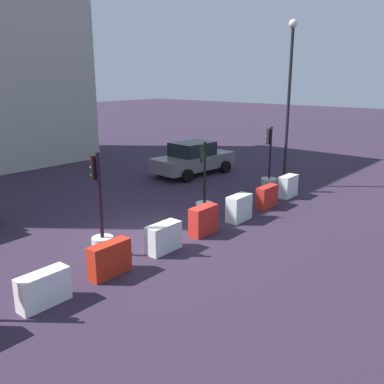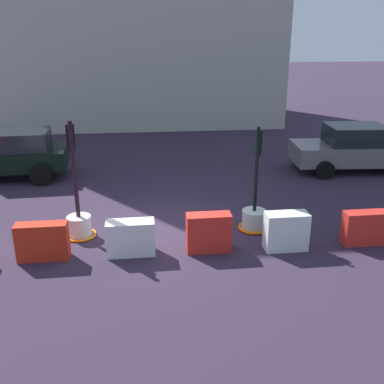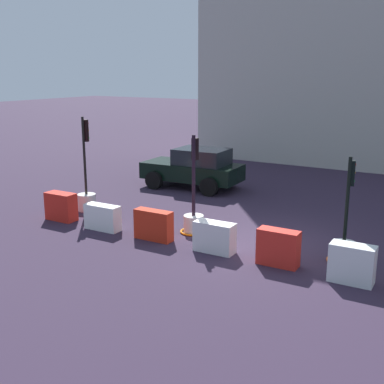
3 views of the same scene
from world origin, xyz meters
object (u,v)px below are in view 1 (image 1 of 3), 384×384
Objects in this scene: construction_barrier_2 at (110,259)px; construction_barrier_5 at (239,208)px; traffic_light_3 at (269,182)px; traffic_light_1 at (102,238)px; car_grey_saloon at (193,159)px; construction_barrier_3 at (164,238)px; construction_barrier_1 at (44,289)px; construction_barrier_7 at (288,186)px; construction_barrier_4 at (203,220)px; construction_barrier_6 at (267,197)px; traffic_light_2 at (204,205)px; street_lamp_post at (289,87)px.

construction_barrier_5 reaches higher than construction_barrier_2.
traffic_light_1 is at bearing 179.48° from traffic_light_3.
car_grey_saloon reaches higher than construction_barrier_5.
car_grey_saloon reaches higher than construction_barrier_3.
construction_barrier_7 reaches higher than construction_barrier_1.
construction_barrier_3 is 3.59m from construction_barrier_5.
car_grey_saloon is at bearing 52.99° from construction_barrier_5.
construction_barrier_6 is at bearing -0.78° from construction_barrier_4.
traffic_light_1 is 4.41m from traffic_light_2.
construction_barrier_3 is 1.07× the size of construction_barrier_4.
construction_barrier_7 is at bearing -98.59° from traffic_light_3.
construction_barrier_3 is at bearing -179.82° from construction_barrier_7.
traffic_light_1 is at bearing 139.64° from construction_barrier_3.
construction_barrier_4 is 0.95× the size of construction_barrier_6.
construction_barrier_3 is at bearing 179.73° from construction_barrier_4.
car_grey_saloon reaches higher than construction_barrier_7.
construction_barrier_6 is at bearing -112.77° from car_grey_saloon.
construction_barrier_3 is (1.94, 0.03, -0.02)m from construction_barrier_2.
traffic_light_1 is 10.33m from car_grey_saloon.
traffic_light_2 reaches higher than construction_barrier_6.
street_lamp_post is at bearing 18.07° from construction_barrier_6.
construction_barrier_1 is at bearing 179.65° from construction_barrier_5.
traffic_light_3 reaches higher than car_grey_saloon.
traffic_light_3 reaches higher than construction_barrier_1.
traffic_light_3 is at bearing 7.74° from construction_barrier_3.
street_lamp_post reaches higher than construction_barrier_1.
street_lamp_post is at bearing 6.57° from construction_barrier_3.
construction_barrier_7 is (3.77, 0.15, -0.00)m from construction_barrier_5.
construction_barrier_1 is 1.15× the size of construction_barrier_5.
construction_barrier_2 is 0.16× the size of street_lamp_post.
construction_barrier_4 is at bearing -171.73° from street_lamp_post.
traffic_light_3 is 4.17m from street_lamp_post.
traffic_light_3 is 7.58m from construction_barrier_3.
construction_barrier_5 is 0.14× the size of street_lamp_post.
traffic_light_1 is at bearing 179.10° from traffic_light_2.
traffic_light_2 is 2.36× the size of construction_barrier_2.
construction_barrier_4 reaches higher than construction_barrier_3.
traffic_light_2 is 0.58× the size of car_grey_saloon.
construction_barrier_5 is at bearing -163.76° from traffic_light_3.
construction_barrier_7 is (-0.15, -1.00, 0.01)m from traffic_light_3.
traffic_light_2 is 1.25m from construction_barrier_5.
traffic_light_2 is 3.28m from construction_barrier_3.
construction_barrier_1 is at bearing -179.48° from construction_barrier_7.
construction_barrier_4 is (1.79, -0.01, 0.05)m from construction_barrier_3.
construction_barrier_4 is 8.40m from car_grey_saloon.
traffic_light_3 is 2.90× the size of construction_barrier_7.
construction_barrier_7 is 0.14× the size of street_lamp_post.
construction_barrier_2 is 1.04× the size of construction_barrier_3.
car_grey_saloon is (4.37, 5.80, 0.36)m from construction_barrier_5.
construction_barrier_4 is at bearing 0.32° from construction_barrier_2.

